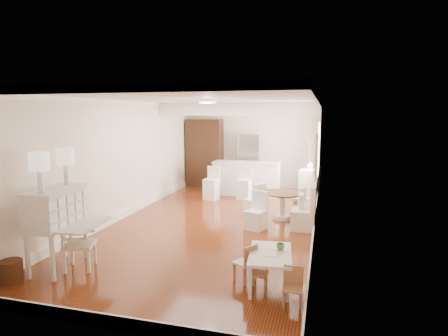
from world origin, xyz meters
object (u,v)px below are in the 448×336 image
at_px(kids_chair_c, 293,288).
at_px(gustavian_armchair, 79,244).
at_px(wicker_basket, 11,271).
at_px(bar_stool_right, 244,184).
at_px(pantry_cabinet, 205,153).
at_px(sideboard, 309,183).
at_px(dining_table, 282,206).
at_px(breakfast_counter, 246,178).
at_px(kids_chair_b, 245,262).
at_px(fridge, 259,162).
at_px(slip_chair_near, 256,211).
at_px(slip_chair_far, 255,199).
at_px(kids_chair_a, 259,273).
at_px(secretary_bureau, 57,229).
at_px(kids_table, 270,269).
at_px(bar_stool_left, 211,183).

bearing_deg(kids_chair_c, gustavian_armchair, 173.11).
height_order(wicker_basket, bar_stool_right, bar_stool_right).
relative_size(pantry_cabinet, sideboard, 2.47).
distance_m(kids_chair_c, dining_table, 4.16).
xyz_separation_m(gustavian_armchair, dining_table, (2.84, 3.76, -0.09)).
bearing_deg(sideboard, breakfast_counter, -165.62).
height_order(dining_table, bar_stool_right, bar_stool_right).
xyz_separation_m(kids_chair_b, fridge, (-1.00, 6.98, 0.61)).
xyz_separation_m(kids_chair_b, bar_stool_right, (-1.14, 5.29, 0.18)).
height_order(gustavian_armchair, fridge, fridge).
bearing_deg(dining_table, pantry_cabinet, 131.36).
bearing_deg(kids_chair_b, slip_chair_near, -141.76).
bearing_deg(wicker_basket, gustavian_armchair, 45.29).
height_order(kids_chair_b, fridge, fridge).
xyz_separation_m(kids_chair_c, slip_chair_near, (-1.05, 3.15, 0.14)).
bearing_deg(kids_chair_b, slip_chair_far, -140.30).
height_order(kids_chair_b, breakfast_counter, breakfast_counter).
height_order(gustavian_armchair, kids_chair_a, gustavian_armchair).
bearing_deg(kids_chair_a, breakfast_counter, -168.32).
distance_m(secretary_bureau, wicker_basket, 0.87).
xyz_separation_m(slip_chair_near, pantry_cabinet, (-2.61, 4.46, 0.74)).
bearing_deg(kids_chair_a, kids_chair_c, 52.07).
height_order(dining_table, breakfast_counter, breakfast_counter).
bearing_deg(bar_stool_right, kids_table, -68.88).
bearing_deg(dining_table, breakfast_counter, 119.69).
height_order(kids_chair_b, dining_table, dining_table).
bearing_deg(kids_chair_c, fridge, 102.12).
height_order(secretary_bureau, gustavian_armchair, secretary_bureau).
xyz_separation_m(bar_stool_left, pantry_cabinet, (-0.84, 1.96, 0.67)).
xyz_separation_m(wicker_basket, bar_stool_left, (1.29, 6.00, 0.32)).
bearing_deg(slip_chair_far, kids_chair_c, 49.84).
relative_size(kids_chair_c, slip_chair_far, 0.65).
xyz_separation_m(dining_table, bar_stool_right, (-1.32, 1.78, 0.15)).
distance_m(secretary_bureau, slip_chair_near, 3.96).
bearing_deg(wicker_basket, kids_chair_a, 10.99).
xyz_separation_m(kids_chair_b, dining_table, (0.17, 3.51, 0.03)).
bearing_deg(bar_stool_left, secretary_bureau, -90.48).
bearing_deg(pantry_cabinet, kids_table, -65.06).
relative_size(gustavian_armchair, wicker_basket, 2.52).
bearing_deg(kids_table, slip_chair_far, 103.68).
distance_m(secretary_bureau, slip_chair_far, 4.68).
xyz_separation_m(secretary_bureau, slip_chair_near, (2.71, 2.87, -0.25)).
height_order(dining_table, pantry_cabinet, pantry_cabinet).
xyz_separation_m(kids_table, breakfast_counter, (-1.59, 5.99, 0.27)).
bearing_deg(secretary_bureau, bar_stool_right, 66.34).
height_order(bar_stool_left, sideboard, bar_stool_left).
bearing_deg(fridge, wicker_basket, -106.52).
height_order(kids_chair_c, dining_table, dining_table).
bearing_deg(pantry_cabinet, bar_stool_right, -44.25).
distance_m(gustavian_armchair, slip_chair_far, 4.44).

